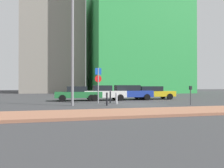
{
  "coord_description": "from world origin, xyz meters",
  "views": [
    {
      "loc": [
        -6.08,
        -16.08,
        1.51
      ],
      "look_at": [
        -1.33,
        3.31,
        1.64
      ],
      "focal_mm": 34.8,
      "sensor_mm": 36.0,
      "label": 1
    }
  ],
  "objects_px": {
    "traffic_bollard_near": "(107,99)",
    "parked_car_white": "(104,93)",
    "parked_car_blue": "(129,92)",
    "traffic_bollard_mid": "(116,98)",
    "parking_sign_post": "(98,81)",
    "traffic_bollard_far": "(110,97)",
    "parking_meter": "(191,93)",
    "street_lamp": "(72,40)",
    "parked_car_green": "(78,93)",
    "parked_car_yellow": "(152,92)"
  },
  "relations": [
    {
      "from": "traffic_bollard_near",
      "to": "parked_car_white",
      "type": "bearing_deg",
      "value": 80.48
    },
    {
      "from": "parked_car_blue",
      "to": "traffic_bollard_mid",
      "type": "height_order",
      "value": "parked_car_blue"
    },
    {
      "from": "parking_sign_post",
      "to": "traffic_bollard_far",
      "type": "relative_size",
      "value": 2.98
    },
    {
      "from": "parking_meter",
      "to": "street_lamp",
      "type": "xyz_separation_m",
      "value": [
        -8.77,
        1.74,
        3.97
      ]
    },
    {
      "from": "traffic_bollard_near",
      "to": "traffic_bollard_far",
      "type": "distance_m",
      "value": 2.56
    },
    {
      "from": "parked_car_blue",
      "to": "parking_meter",
      "type": "bearing_deg",
      "value": -69.45
    },
    {
      "from": "parked_car_green",
      "to": "parked_car_white",
      "type": "relative_size",
      "value": 1.06
    },
    {
      "from": "parking_sign_post",
      "to": "traffic_bollard_near",
      "type": "distance_m",
      "value": 2.6
    },
    {
      "from": "parked_car_yellow",
      "to": "parking_sign_post",
      "type": "bearing_deg",
      "value": -148.81
    },
    {
      "from": "parked_car_green",
      "to": "traffic_bollard_far",
      "type": "relative_size",
      "value": 4.48
    },
    {
      "from": "parked_car_blue",
      "to": "traffic_bollard_near",
      "type": "bearing_deg",
      "value": -122.63
    },
    {
      "from": "parked_car_yellow",
      "to": "traffic_bollard_mid",
      "type": "bearing_deg",
      "value": -137.24
    },
    {
      "from": "parked_car_green",
      "to": "street_lamp",
      "type": "distance_m",
      "value": 6.69
    },
    {
      "from": "parked_car_blue",
      "to": "traffic_bollard_far",
      "type": "bearing_deg",
      "value": -130.63
    },
    {
      "from": "parked_car_green",
      "to": "traffic_bollard_near",
      "type": "distance_m",
      "value": 5.91
    },
    {
      "from": "parked_car_yellow",
      "to": "traffic_bollard_near",
      "type": "height_order",
      "value": "parked_car_yellow"
    },
    {
      "from": "parked_car_green",
      "to": "parked_car_blue",
      "type": "bearing_deg",
      "value": 0.52
    },
    {
      "from": "parking_meter",
      "to": "traffic_bollard_near",
      "type": "distance_m",
      "value": 6.39
    },
    {
      "from": "traffic_bollard_far",
      "to": "parked_car_white",
      "type": "bearing_deg",
      "value": 88.06
    },
    {
      "from": "parked_car_green",
      "to": "traffic_bollard_far",
      "type": "xyz_separation_m",
      "value": [
        2.5,
        -3.25,
        -0.22
      ]
    },
    {
      "from": "parked_car_green",
      "to": "parking_sign_post",
      "type": "bearing_deg",
      "value": -68.1
    },
    {
      "from": "traffic_bollard_near",
      "to": "traffic_bollard_mid",
      "type": "bearing_deg",
      "value": 49.74
    },
    {
      "from": "parked_car_white",
      "to": "parked_car_yellow",
      "type": "height_order",
      "value": "parked_car_white"
    },
    {
      "from": "parked_car_blue",
      "to": "street_lamp",
      "type": "bearing_deg",
      "value": -139.91
    },
    {
      "from": "parking_sign_post",
      "to": "traffic_bollard_mid",
      "type": "bearing_deg",
      "value": -33.79
    },
    {
      "from": "street_lamp",
      "to": "traffic_bollard_far",
      "type": "distance_m",
      "value": 5.86
    },
    {
      "from": "parked_car_yellow",
      "to": "traffic_bollard_near",
      "type": "bearing_deg",
      "value": -135.95
    },
    {
      "from": "parked_car_green",
      "to": "traffic_bollard_near",
      "type": "xyz_separation_m",
      "value": [
        1.67,
        -5.67,
        -0.24
      ]
    },
    {
      "from": "traffic_bollard_mid",
      "to": "traffic_bollard_far",
      "type": "xyz_separation_m",
      "value": [
        -0.25,
        1.15,
        0.05
      ]
    },
    {
      "from": "parked_car_white",
      "to": "parked_car_blue",
      "type": "distance_m",
      "value": 2.72
    },
    {
      "from": "parking_meter",
      "to": "traffic_bollard_far",
      "type": "distance_m",
      "value": 6.55
    },
    {
      "from": "parked_car_green",
      "to": "parked_car_yellow",
      "type": "height_order",
      "value": "parked_car_yellow"
    },
    {
      "from": "traffic_bollard_mid",
      "to": "parking_sign_post",
      "type": "bearing_deg",
      "value": 146.21
    },
    {
      "from": "traffic_bollard_mid",
      "to": "traffic_bollard_near",
      "type": "bearing_deg",
      "value": -130.26
    },
    {
      "from": "parked_car_yellow",
      "to": "parked_car_blue",
      "type": "bearing_deg",
      "value": -169.14
    },
    {
      "from": "traffic_bollard_near",
      "to": "traffic_bollard_mid",
      "type": "distance_m",
      "value": 1.67
    },
    {
      "from": "parked_car_yellow",
      "to": "street_lamp",
      "type": "bearing_deg",
      "value": -147.43
    },
    {
      "from": "parking_sign_post",
      "to": "parking_meter",
      "type": "xyz_separation_m",
      "value": [
        6.53,
        -3.39,
        -0.94
      ]
    },
    {
      "from": "parked_car_green",
      "to": "parking_meter",
      "type": "xyz_separation_m",
      "value": [
        7.93,
        -6.88,
        0.22
      ]
    },
    {
      "from": "parking_meter",
      "to": "street_lamp",
      "type": "bearing_deg",
      "value": 168.8
    },
    {
      "from": "parking_sign_post",
      "to": "parking_meter",
      "type": "bearing_deg",
      "value": -27.47
    },
    {
      "from": "parked_car_white",
      "to": "parking_meter",
      "type": "height_order",
      "value": "parked_car_white"
    },
    {
      "from": "parked_car_blue",
      "to": "parking_sign_post",
      "type": "xyz_separation_m",
      "value": [
        -3.93,
        -3.54,
        1.09
      ]
    },
    {
      "from": "parked_car_yellow",
      "to": "parking_meter",
      "type": "bearing_deg",
      "value": -91.58
    },
    {
      "from": "parking_meter",
      "to": "traffic_bollard_mid",
      "type": "relative_size",
      "value": 1.6
    },
    {
      "from": "parked_car_blue",
      "to": "traffic_bollard_mid",
      "type": "relative_size",
      "value": 5.06
    },
    {
      "from": "street_lamp",
      "to": "traffic_bollard_far",
      "type": "xyz_separation_m",
      "value": [
        3.34,
        1.9,
        -4.41
      ]
    },
    {
      "from": "parked_car_blue",
      "to": "traffic_bollard_far",
      "type": "height_order",
      "value": "parked_car_blue"
    },
    {
      "from": "parked_car_white",
      "to": "traffic_bollard_near",
      "type": "relative_size",
      "value": 4.33
    },
    {
      "from": "parking_meter",
      "to": "traffic_bollard_near",
      "type": "height_order",
      "value": "parking_meter"
    }
  ]
}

